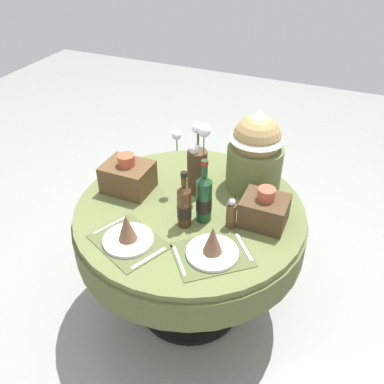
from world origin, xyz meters
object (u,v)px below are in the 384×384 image
(place_setting_left, at_px, (128,234))
(wine_bottle_left, at_px, (184,205))
(wine_bottle_right, at_px, (204,198))
(pepper_mill, at_px, (231,214))
(gift_tub_back_right, at_px, (256,148))
(dining_table, at_px, (190,227))
(woven_basket_side_left, at_px, (128,176))
(place_setting_right, at_px, (212,247))
(flower_vase, at_px, (197,162))
(woven_basket_side_right, at_px, (264,210))

(place_setting_left, relative_size, wine_bottle_left, 1.36)
(wine_bottle_right, bearing_deg, place_setting_left, -131.42)
(wine_bottle_left, xyz_separation_m, pepper_mill, (0.21, 0.08, -0.04))
(place_setting_left, relative_size, gift_tub_back_right, 0.90)
(dining_table, bearing_deg, pepper_mill, -13.31)
(woven_basket_side_left, bearing_deg, wine_bottle_right, -9.55)
(dining_table, relative_size, place_setting_left, 2.94)
(wine_bottle_left, bearing_deg, place_setting_right, -35.65)
(wine_bottle_right, height_order, gift_tub_back_right, gift_tub_back_right)
(flower_vase, bearing_deg, dining_table, -80.61)
(place_setting_left, xyz_separation_m, flower_vase, (0.13, 0.51, 0.14))
(flower_vase, xyz_separation_m, pepper_mill, (0.27, -0.21, -0.11))
(dining_table, relative_size, wine_bottle_left, 4.00)
(wine_bottle_left, relative_size, wine_bottle_right, 0.89)
(place_setting_left, distance_m, woven_basket_side_left, 0.44)
(dining_table, height_order, pepper_mill, pepper_mill)
(place_setting_right, distance_m, gift_tub_back_right, 0.63)
(place_setting_left, bearing_deg, dining_table, 65.69)
(dining_table, distance_m, flower_vase, 0.36)
(place_setting_left, relative_size, wine_bottle_right, 1.21)
(wine_bottle_left, bearing_deg, woven_basket_side_left, 158.94)
(woven_basket_side_left, bearing_deg, gift_tub_back_right, 25.94)
(wine_bottle_left, xyz_separation_m, wine_bottle_right, (0.07, 0.08, 0.01))
(flower_vase, distance_m, woven_basket_side_left, 0.39)
(dining_table, relative_size, woven_basket_side_right, 5.57)
(place_setting_left, bearing_deg, flower_vase, 75.22)
(wine_bottle_right, xyz_separation_m, pepper_mill, (0.14, 0.00, -0.06))
(gift_tub_back_right, height_order, woven_basket_side_left, gift_tub_back_right)
(place_setting_right, height_order, woven_basket_side_right, woven_basket_side_right)
(gift_tub_back_right, distance_m, woven_basket_side_left, 0.71)
(place_setting_left, bearing_deg, gift_tub_back_right, 59.29)
(woven_basket_side_right, bearing_deg, gift_tub_back_right, 116.05)
(dining_table, xyz_separation_m, woven_basket_side_right, (0.38, 0.03, 0.22))
(pepper_mill, bearing_deg, woven_basket_side_left, 172.67)
(wine_bottle_left, xyz_separation_m, woven_basket_side_left, (-0.41, 0.16, -0.03))
(gift_tub_back_right, relative_size, woven_basket_side_left, 1.82)
(flower_vase, xyz_separation_m, wine_bottle_right, (0.13, -0.21, -0.05))
(place_setting_left, height_order, wine_bottle_left, wine_bottle_left)
(wine_bottle_left, bearing_deg, place_setting_left, -130.70)
(place_setting_right, bearing_deg, flower_vase, 120.70)
(pepper_mill, bearing_deg, woven_basket_side_right, 33.24)
(flower_vase, bearing_deg, wine_bottle_right, -59.25)
(wine_bottle_left, height_order, wine_bottle_right, wine_bottle_right)
(woven_basket_side_right, bearing_deg, wine_bottle_right, -161.88)
(place_setting_right, bearing_deg, pepper_mill, 87.19)
(place_setting_left, distance_m, wine_bottle_right, 0.40)
(dining_table, height_order, place_setting_right, place_setting_right)
(place_setting_right, distance_m, flower_vase, 0.52)
(wine_bottle_right, xyz_separation_m, woven_basket_side_left, (-0.48, 0.08, -0.05))
(flower_vase, bearing_deg, woven_basket_side_right, -16.55)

